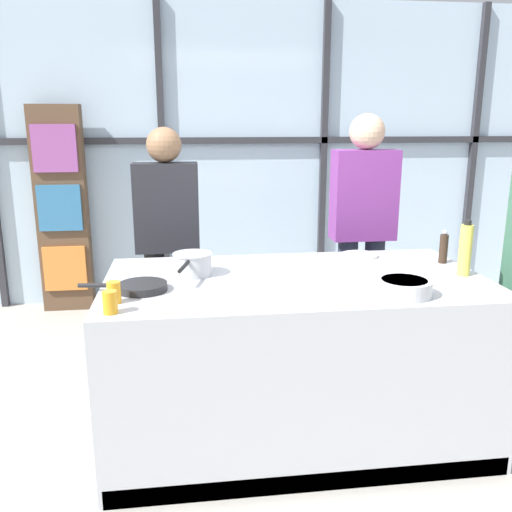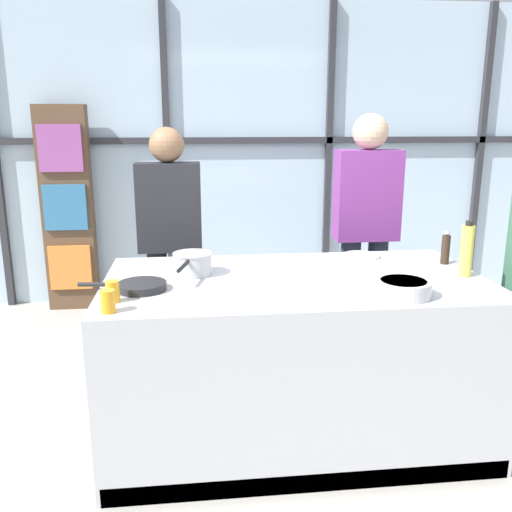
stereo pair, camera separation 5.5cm
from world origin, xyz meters
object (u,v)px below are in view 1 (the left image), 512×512
juice_glass_near (110,302)px  juice_glass_far (114,292)px  pepper_grinder (444,248)px  spectator_center_left (363,222)px  saucepan (192,263)px  white_plate (360,255)px  frying_pan (141,287)px  spectator_far_left (168,234)px  mixing_bowl (404,287)px  oil_bottle (465,250)px

juice_glass_near → juice_glass_far: (0.00, 0.14, 0.00)m
pepper_grinder → spectator_center_left: bearing=104.8°
saucepan → juice_glass_far: size_ratio=3.83×
white_plate → juice_glass_near: juice_glass_near is taller
spectator_center_left → juice_glass_far: bearing=39.1°
pepper_grinder → frying_pan: bearing=-169.6°
spectator_center_left → white_plate: (-0.22, -0.61, -0.09)m
spectator_far_left → pepper_grinder: bearing=153.1°
spectator_center_left → pepper_grinder: bearing=104.8°
saucepan → pepper_grinder: 1.46m
spectator_far_left → mixing_bowl: spectator_far_left is taller
spectator_center_left → saucepan: (-1.24, -0.89, -0.03)m
frying_pan → pepper_grinder: 1.75m
spectator_far_left → mixing_bowl: size_ratio=6.33×
saucepan → pepper_grinder: pepper_grinder is taller
saucepan → oil_bottle: size_ratio=1.29×
white_plate → pepper_grinder: size_ratio=1.13×
white_plate → juice_glass_near: (-1.39, -0.84, 0.04)m
spectator_far_left → pepper_grinder: (1.62, -0.82, 0.04)m
mixing_bowl → spectator_far_left: bearing=130.2°
mixing_bowl → juice_glass_far: 1.36m
saucepan → juice_glass_near: 0.67m
frying_pan → juice_glass_far: 0.20m
frying_pan → juice_glass_near: juice_glass_near is taller
white_plate → oil_bottle: oil_bottle is taller
mixing_bowl → juice_glass_near: juice_glass_near is taller
juice_glass_near → juice_glass_far: same height
oil_bottle → spectator_far_left: bearing=146.0°
saucepan → white_plate: size_ratio=1.74×
mixing_bowl → frying_pan: bearing=169.5°
white_plate → pepper_grinder: bearing=-26.2°
white_plate → oil_bottle: size_ratio=0.74×
mixing_bowl → juice_glass_far: bearing=177.4°
spectator_center_left → oil_bottle: (0.21, -1.08, 0.04)m
oil_bottle → frying_pan: bearing=-178.2°
oil_bottle → juice_glass_near: oil_bottle is taller
juice_glass_far → juice_glass_near: bearing=-90.0°
frying_pan → saucepan: size_ratio=1.12×
white_plate → juice_glass_near: bearing=-148.9°
juice_glass_near → frying_pan: bearing=70.9°
frying_pan → pepper_grinder: size_ratio=2.21×
juice_glass_near → juice_glass_far: size_ratio=1.00×
mixing_bowl → spectator_center_left: bearing=79.8°
juice_glass_near → spectator_center_left: bearing=42.0°
pepper_grinder → spectator_far_left: bearing=153.1°
spectator_far_left → spectator_center_left: 1.40m
frying_pan → mixing_bowl: size_ratio=1.63×
saucepan → white_plate: 1.06m
pepper_grinder → juice_glass_far: pepper_grinder is taller
frying_pan → pepper_grinder: bearing=10.4°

